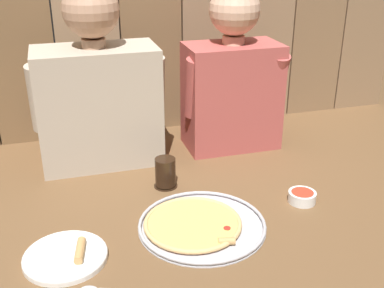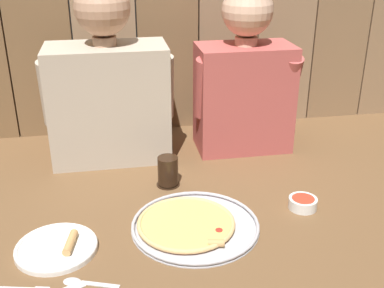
# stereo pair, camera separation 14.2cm
# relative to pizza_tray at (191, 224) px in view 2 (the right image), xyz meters

# --- Properties ---
(ground_plane) EXTENTS (3.20, 3.20, 0.00)m
(ground_plane) POSITION_rel_pizza_tray_xyz_m (0.04, 0.07, -0.01)
(ground_plane) COLOR brown
(pizza_tray) EXTENTS (0.36, 0.36, 0.03)m
(pizza_tray) POSITION_rel_pizza_tray_xyz_m (0.00, 0.00, 0.00)
(pizza_tray) COLOR #B2B2B7
(pizza_tray) RESTS_ON ground
(dinner_plate) EXTENTS (0.21, 0.21, 0.03)m
(dinner_plate) POSITION_rel_pizza_tray_xyz_m (-0.36, -0.04, -0.00)
(dinner_plate) COLOR white
(dinner_plate) RESTS_ON ground
(drinking_glass) EXTENTS (0.08, 0.08, 0.10)m
(drinking_glass) POSITION_rel_pizza_tray_xyz_m (-0.03, 0.26, 0.04)
(drinking_glass) COLOR black
(drinking_glass) RESTS_ON ground
(dipping_bowl) EXTENTS (0.09, 0.09, 0.03)m
(dipping_bowl) POSITION_rel_pizza_tray_xyz_m (0.35, 0.04, 0.01)
(dipping_bowl) COLOR white
(dipping_bowl) RESTS_ON ground
(table_spoon) EXTENTS (0.14, 0.07, 0.01)m
(table_spoon) POSITION_rel_pizza_tray_xyz_m (-0.30, -0.18, -0.01)
(table_spoon) COLOR silver
(table_spoon) RESTS_ON ground
(diner_left) EXTENTS (0.45, 0.22, 0.63)m
(diner_left) POSITION_rel_pizza_tray_xyz_m (-0.20, 0.51, 0.27)
(diner_left) COLOR #B2A38E
(diner_left) RESTS_ON ground
(diner_right) EXTENTS (0.38, 0.21, 0.61)m
(diner_right) POSITION_rel_pizza_tray_xyz_m (0.29, 0.51, 0.27)
(diner_right) COLOR #AD4C47
(diner_right) RESTS_ON ground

